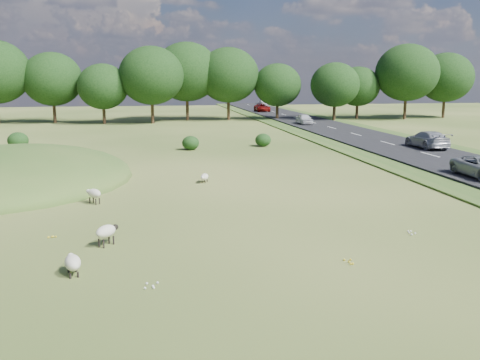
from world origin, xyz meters
name	(u,v)px	position (x,y,z in m)	size (l,w,h in m)	color
ground	(183,157)	(0.00, 20.00, 0.00)	(160.00, 160.00, 0.00)	#2B4B17
mound	(7,179)	(-12.00, 12.00, 0.00)	(16.00, 20.00, 4.00)	#33561E
road	(363,137)	(20.00, 30.00, 0.12)	(8.00, 150.00, 0.25)	black
treeline	(158,77)	(-1.06, 55.44, 6.57)	(96.28, 14.66, 11.70)	black
shrubs	(128,141)	(-4.72, 26.09, 0.69)	(24.36, 5.36, 1.53)	black
sheep_0	(73,262)	(-5.54, -6.48, 0.44)	(0.73, 1.25, 0.69)	beige
sheep_1	(204,177)	(0.54, 8.66, 0.36)	(0.71, 1.03, 0.57)	beige
sheep_2	(94,193)	(-5.78, 3.95, 0.56)	(0.99, 1.05, 0.80)	beige
sheep_3	(106,231)	(-4.63, -3.44, 0.59)	(1.02, 1.13, 0.84)	beige
car_0	(263,103)	(21.90, 89.72, 0.94)	(1.92, 4.72, 1.37)	silver
car_2	(304,119)	(18.10, 45.62, 0.93)	(1.61, 4.01, 1.37)	silver
car_3	(262,108)	(18.10, 72.52, 0.95)	(2.32, 5.04, 1.40)	maroon
car_5	(427,139)	(21.90, 19.96, 1.02)	(2.15, 5.29, 1.53)	#A6A7AE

